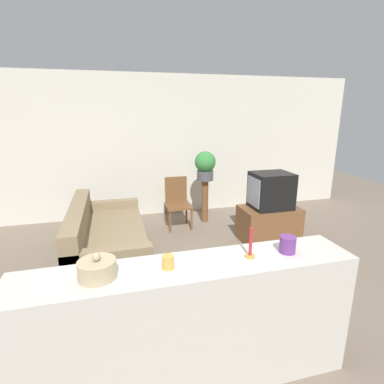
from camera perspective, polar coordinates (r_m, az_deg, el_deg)
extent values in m
plane|color=#756656|center=(3.16, -3.18, -24.65)|extent=(14.00, 14.00, 0.00)
cube|color=beige|center=(5.87, -10.36, 8.36)|extent=(9.00, 0.06, 2.70)
cube|color=#847051|center=(4.32, -15.39, -9.81)|extent=(0.95, 1.96, 0.48)
cube|color=#847051|center=(4.19, -20.92, -5.00)|extent=(0.20, 1.96, 0.34)
cube|color=#847051|center=(3.48, -15.45, -14.95)|extent=(0.95, 0.16, 0.62)
cube|color=#847051|center=(5.13, -15.46, -4.93)|extent=(0.95, 0.16, 0.62)
cube|color=brown|center=(4.98, 14.41, -5.88)|extent=(0.91, 0.56, 0.55)
cube|color=black|center=(4.81, 14.84, 0.29)|extent=(0.59, 0.50, 0.56)
cube|color=#939EB2|center=(4.67, 11.63, 0.05)|extent=(0.02, 0.41, 0.44)
cube|color=brown|center=(5.29, -2.59, -2.67)|extent=(0.44, 0.44, 0.04)
cube|color=brown|center=(5.41, -3.08, 0.51)|extent=(0.40, 0.04, 0.46)
cylinder|color=brown|center=(5.15, -4.18, -5.71)|extent=(0.04, 0.04, 0.38)
cylinder|color=brown|center=(5.22, -0.07, -5.34)|extent=(0.04, 0.04, 0.38)
cylinder|color=brown|center=(5.50, -4.93, -4.33)|extent=(0.04, 0.04, 0.38)
cylinder|color=brown|center=(5.57, -1.07, -4.01)|extent=(0.04, 0.04, 0.38)
cylinder|color=brown|center=(5.60, 2.44, -1.70)|extent=(0.13, 0.13, 0.80)
cylinder|color=#4C4C51|center=(5.48, 2.50, 3.17)|extent=(0.30, 0.30, 0.18)
sphere|color=#38843D|center=(5.43, 2.53, 5.75)|extent=(0.38, 0.38, 0.38)
cube|color=beige|center=(2.41, -0.30, -24.10)|extent=(2.43, 0.44, 0.99)
cylinder|color=tan|center=(2.06, -17.61, -13.84)|extent=(0.24, 0.24, 0.12)
sphere|color=tan|center=(2.02, -17.81, -11.71)|extent=(0.05, 0.05, 0.05)
cylinder|color=gold|center=(2.08, -4.59, -13.15)|extent=(0.08, 0.08, 0.09)
cylinder|color=#B7933D|center=(2.27, 10.96, -11.87)|extent=(0.07, 0.07, 0.02)
cylinder|color=#B7282D|center=(2.22, 11.11, -9.23)|extent=(0.02, 0.02, 0.21)
cylinder|color=#66337F|center=(2.39, 17.75, -9.51)|extent=(0.12, 0.12, 0.13)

